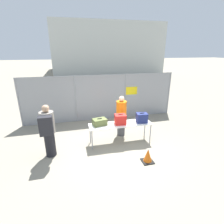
{
  "coord_description": "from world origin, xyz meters",
  "views": [
    {
      "loc": [
        -1.49,
        -5.55,
        3.41
      ],
      "look_at": [
        0.08,
        0.79,
        1.05
      ],
      "focal_mm": 28.0,
      "sensor_mm": 36.0,
      "label": 1
    }
  ],
  "objects": [
    {
      "name": "suitcase_red",
      "position": [
        0.25,
        0.18,
        0.96
      ],
      "size": [
        0.43,
        0.37,
        0.39
      ],
      "color": "red",
      "rests_on": "inspection_table"
    },
    {
      "name": "suitcase_navy",
      "position": [
        1.08,
        0.14,
        0.95
      ],
      "size": [
        0.44,
        0.36,
        0.38
      ],
      "color": "navy",
      "rests_on": "inspection_table"
    },
    {
      "name": "utility_trailer",
      "position": [
        1.65,
        5.49,
        0.43
      ],
      "size": [
        4.54,
        2.25,
        0.74
      ],
      "color": "#B2B2B7",
      "rests_on": "ground_plane"
    },
    {
      "name": "distant_hangar",
      "position": [
        4.15,
        23.89,
        3.39
      ],
      "size": [
        14.85,
        13.49,
        6.77
      ],
      "color": "#B2B7B2",
      "rests_on": "ground_plane"
    },
    {
      "name": "traveler_hooded",
      "position": [
        -2.27,
        -0.15,
        0.99
      ],
      "size": [
        0.44,
        0.69,
        1.79
      ],
      "rotation": [
        0.0,
        0.0,
        -0.2
      ],
      "color": "black",
      "rests_on": "ground_plane"
    },
    {
      "name": "inspection_table",
      "position": [
        0.26,
        0.19,
        0.72
      ],
      "size": [
        2.36,
        0.64,
        0.78
      ],
      "color": "silver",
      "rests_on": "ground_plane"
    },
    {
      "name": "ground_plane",
      "position": [
        0.0,
        0.0,
        0.0
      ],
      "size": [
        120.0,
        120.0,
        0.0
      ],
      "primitive_type": "plane",
      "color": "gray"
    },
    {
      "name": "fence_section",
      "position": [
        0.01,
        2.73,
        1.18
      ],
      "size": [
        7.57,
        0.07,
        2.26
      ],
      "color": "gray",
      "rests_on": "ground_plane"
    },
    {
      "name": "suitcase_olive",
      "position": [
        -0.51,
        0.28,
        0.89
      ],
      "size": [
        0.55,
        0.43,
        0.26
      ],
      "color": "#566033",
      "rests_on": "inspection_table"
    },
    {
      "name": "traffic_cone",
      "position": [
        0.75,
        -1.23,
        0.21
      ],
      "size": [
        0.36,
        0.36,
        0.45
      ],
      "color": "black",
      "rests_on": "ground_plane"
    },
    {
      "name": "security_worker_near",
      "position": [
        0.47,
        0.78,
        0.87
      ],
      "size": [
        0.42,
        0.42,
        1.68
      ],
      "rotation": [
        0.0,
        0.0,
        2.87
      ],
      "color": "#4C4C51",
      "rests_on": "ground_plane"
    }
  ]
}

